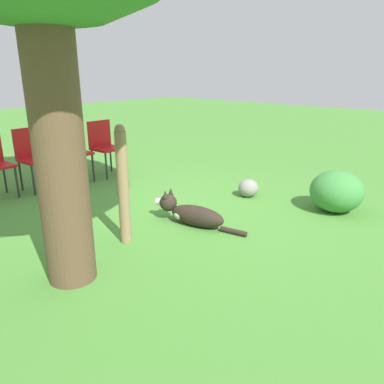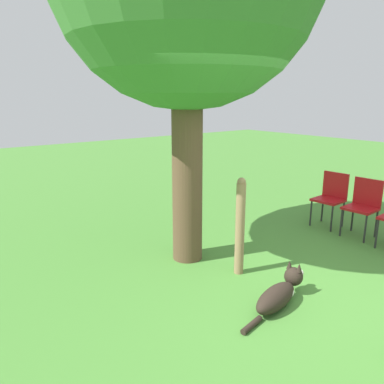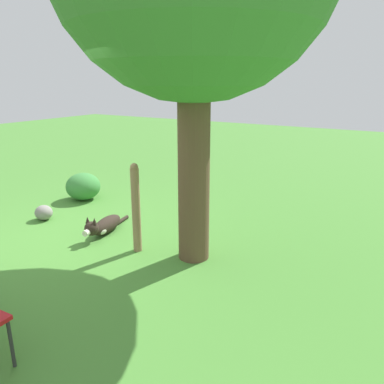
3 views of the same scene
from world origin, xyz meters
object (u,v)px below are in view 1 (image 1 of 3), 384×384
Objects in this scene: red_chair_1 at (71,149)px; red_chair_2 at (34,154)px; dog at (190,213)px; red_chair_0 at (104,144)px; fence_post at (123,185)px.

red_chair_2 is (0.04, 0.58, 0.00)m from red_chair_1.
red_chair_0 is at bearing -25.34° from dog.
fence_post is (0.18, 0.79, 0.48)m from dog.
red_chair_1 is (0.04, 0.58, 0.00)m from red_chair_0.
red_chair_0 is (2.33, -1.42, -0.08)m from fence_post.
fence_post is 2.44m from red_chair_2.
fence_post is at bearing -8.58° from red_chair_2.
red_chair_1 is at bearing -12.37° from dog.
red_chair_1 and red_chair_2 have the same top height.
red_chair_2 is (2.42, -0.25, -0.08)m from fence_post.
red_chair_0 reaches higher than dog.
red_chair_1 is 0.58m from red_chair_2.
red_chair_2 is at bearing 0.28° from dog.
dog is 1.29× the size of red_chair_1.
fence_post is 1.35× the size of red_chair_2.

